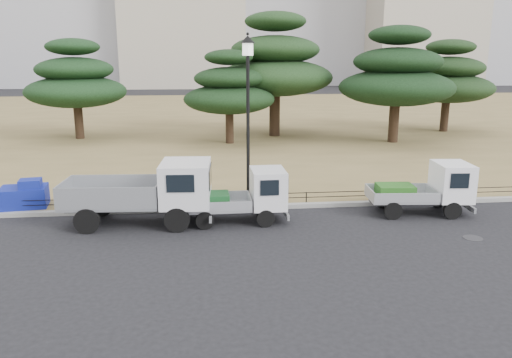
{
  "coord_description": "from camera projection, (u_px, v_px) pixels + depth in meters",
  "views": [
    {
      "loc": [
        -1.83,
        -15.12,
        5.52
      ],
      "look_at": [
        0.0,
        2.0,
        1.3
      ],
      "focal_mm": 35.0,
      "sensor_mm": 36.0,
      "label": 1
    }
  ],
  "objects": [
    {
      "name": "pine_east_near",
      "position": [
        397.0,
        76.0,
        31.44
      ],
      "size": [
        7.23,
        7.23,
        7.31
      ],
      "color": "black",
      "rests_on": "lawn"
    },
    {
      "name": "truck_kei_rear",
      "position": [
        427.0,
        189.0,
        17.9
      ],
      "size": [
        3.65,
        1.81,
        1.85
      ],
      "rotation": [
        0.0,
        0.0,
        -0.09
      ],
      "color": "black",
      "rests_on": "ground"
    },
    {
      "name": "tarp_pile",
      "position": [
        25.0,
        196.0,
        18.29
      ],
      "size": [
        1.76,
        1.4,
        1.07
      ],
      "rotation": [
        0.0,
        0.0,
        0.15
      ],
      "color": "navy",
      "rests_on": "lawn"
    },
    {
      "name": "ground",
      "position": [
        263.0,
        233.0,
        16.11
      ],
      "size": [
        220.0,
        220.0,
        0.0
      ],
      "primitive_type": "plane",
      "color": "black"
    },
    {
      "name": "street_lamp",
      "position": [
        248.0,
        93.0,
        17.87
      ],
      "size": [
        0.55,
        0.55,
        6.1
      ],
      "color": "black",
      "rests_on": "lawn"
    },
    {
      "name": "manhole",
      "position": [
        473.0,
        238.0,
        15.62
      ],
      "size": [
        0.6,
        0.6,
        0.01
      ],
      "primitive_type": "cylinder",
      "color": "#2D2D30",
      "rests_on": "ground"
    },
    {
      "name": "pine_center_right",
      "position": [
        275.0,
        65.0,
        33.91
      ],
      "size": [
        7.87,
        7.87,
        8.35
      ],
      "color": "black",
      "rests_on": "lawn"
    },
    {
      "name": "pine_west_near",
      "position": [
        76.0,
        82.0,
        32.93
      ],
      "size": [
        6.57,
        6.57,
        6.57
      ],
      "color": "black",
      "rests_on": "lawn"
    },
    {
      "name": "curb",
      "position": [
        254.0,
        207.0,
        18.6
      ],
      "size": [
        120.0,
        0.25,
        0.16
      ],
      "primitive_type": "cube",
      "color": "gray",
      "rests_on": "ground"
    },
    {
      "name": "truck_large",
      "position": [
        147.0,
        190.0,
        16.71
      ],
      "size": [
        4.98,
        2.23,
        2.13
      ],
      "rotation": [
        0.0,
        0.0,
        -0.06
      ],
      "color": "black",
      "rests_on": "ground"
    },
    {
      "name": "pine_east_far",
      "position": [
        448.0,
        79.0,
        36.24
      ],
      "size": [
        6.59,
        6.59,
        6.62
      ],
      "color": "black",
      "rests_on": "lawn"
    },
    {
      "name": "lawn",
      "position": [
        223.0,
        118.0,
        45.64
      ],
      "size": [
        120.0,
        56.0,
        0.15
      ],
      "primitive_type": "cube",
      "color": "olive",
      "rests_on": "ground"
    },
    {
      "name": "truck_kei_front",
      "position": [
        244.0,
        196.0,
        17.01
      ],
      "size": [
        3.44,
        1.52,
        1.81
      ],
      "rotation": [
        0.0,
        0.0,
        0.01
      ],
      "color": "black",
      "rests_on": "ground"
    },
    {
      "name": "pine_center_left",
      "position": [
        229.0,
        90.0,
        31.24
      ],
      "size": [
        5.75,
        5.75,
        5.84
      ],
      "color": "black",
      "rests_on": "lawn"
    },
    {
      "name": "pipe_fence",
      "position": [
        254.0,
        197.0,
        18.66
      ],
      "size": [
        38.0,
        0.04,
        0.4
      ],
      "color": "black",
      "rests_on": "lawn"
    }
  ]
}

